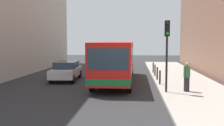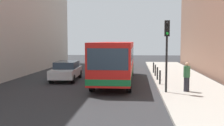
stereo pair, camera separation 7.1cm
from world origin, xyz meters
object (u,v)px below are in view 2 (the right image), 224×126
object	(u,v)px
bollard_far	(155,70)
pedestrian_near_signal	(187,77)
car_behind_bus	(119,61)
bollard_farthest	(154,68)
traffic_light	(167,42)
car_beside_bus	(66,70)
bollard_mid	(157,73)
bollard_near	(160,77)
bus	(116,59)

from	to	relation	value
bollard_far	pedestrian_near_signal	distance (m)	6.99
car_behind_bus	pedestrian_near_signal	size ratio (longest dim) A/B	2.61
bollard_far	bollard_farthest	world-z (taller)	same
traffic_light	bollard_far	size ratio (longest dim) A/B	4.32
traffic_light	bollard_farthest	world-z (taller)	traffic_light
car_beside_bus	bollard_mid	world-z (taller)	car_beside_bus
traffic_light	pedestrian_near_signal	xyz separation A→B (m)	(1.21, 0.32, -2.00)
bollard_mid	car_behind_bus	bearing A→B (deg)	108.49
bollard_near	bollard_farthest	world-z (taller)	same
bus	bollard_near	size ratio (longest dim) A/B	11.61
bollard_far	car_behind_bus	bearing A→B (deg)	112.77
car_behind_bus	bollard_mid	world-z (taller)	car_behind_bus
car_beside_bus	bollard_far	xyz separation A→B (m)	(7.08, 2.15, -0.16)
bollard_mid	bollard_farthest	xyz separation A→B (m)	(0.00, 4.41, 0.00)
traffic_light	bollard_near	bearing A→B (deg)	92.06
bollard_farthest	bollard_mid	bearing A→B (deg)	-90.00
bollard_mid	bollard_near	bearing A→B (deg)	-90.00
bus	pedestrian_near_signal	size ratio (longest dim) A/B	6.45
bollard_mid	car_beside_bus	bearing A→B (deg)	179.61
car_beside_bus	traffic_light	world-z (taller)	traffic_light
bollard_mid	bollard_farthest	world-z (taller)	same
traffic_light	pedestrian_near_signal	world-z (taller)	traffic_light
bollard_mid	pedestrian_near_signal	world-z (taller)	pedestrian_near_signal
bus	traffic_light	world-z (taller)	traffic_light
car_beside_bus	traffic_light	bearing A→B (deg)	142.49
bus	bollard_farthest	bearing A→B (deg)	-122.97
car_behind_bus	traffic_light	distance (m)	16.40
car_behind_bus	bollard_near	bearing A→B (deg)	103.32
car_behind_bus	bollard_mid	size ratio (longest dim) A/B	4.70
car_beside_bus	car_behind_bus	size ratio (longest dim) A/B	1.00
traffic_light	bollard_mid	xyz separation A→B (m)	(-0.10, 4.98, -2.38)
bollard_mid	bollard_far	size ratio (longest dim) A/B	1.00
car_beside_bus	bollard_far	bearing A→B (deg)	-165.60
car_beside_bus	pedestrian_near_signal	xyz separation A→B (m)	(8.40, -4.70, 0.22)
car_behind_bus	pedestrian_near_signal	world-z (taller)	pedestrian_near_signal
car_beside_bus	traffic_light	size ratio (longest dim) A/B	1.09
bollard_near	bollard_far	distance (m)	4.41
car_beside_bus	car_behind_bus	world-z (taller)	same
car_beside_bus	bollard_far	distance (m)	7.41
bollard_far	pedestrian_near_signal	bearing A→B (deg)	-79.16
bollard_near	bollard_far	bearing A→B (deg)	90.00
car_behind_bus	bollard_far	bearing A→B (deg)	110.56
bollard_near	car_behind_bus	bearing A→B (deg)	105.53
bus	bollard_mid	xyz separation A→B (m)	(3.15, 0.40, -1.10)
bus	traffic_light	bearing A→B (deg)	125.68
bus	bollard_far	distance (m)	4.24
car_beside_bus	bollard_near	distance (m)	7.44
car_beside_bus	bollard_near	size ratio (longest dim) A/B	4.71
bollard_near	pedestrian_near_signal	world-z (taller)	pedestrian_near_signal
bus	car_beside_bus	distance (m)	4.07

